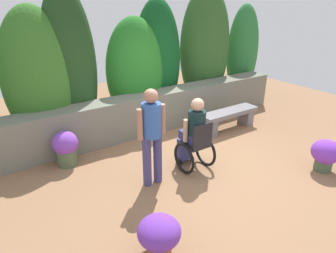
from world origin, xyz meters
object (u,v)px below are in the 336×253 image
(flower_pot_purple_near, at_px, (159,234))
(person_in_wheelchair, at_px, (194,137))
(flower_pot_terracotta_by_wall, at_px, (66,147))
(stone_bench, at_px, (229,117))
(flower_pot_small_foreground, at_px, (326,154))
(person_standing_companion, at_px, (152,132))

(flower_pot_purple_near, bearing_deg, person_in_wheelchair, 40.22)
(flower_pot_purple_near, xyz_separation_m, flower_pot_terracotta_by_wall, (-0.30, 2.69, 0.07))
(stone_bench, xyz_separation_m, flower_pot_small_foreground, (0.10, -2.27, 0.02))
(flower_pot_small_foreground, bearing_deg, flower_pot_terracotta_by_wall, 143.73)
(person_standing_companion, distance_m, flower_pot_terracotta_by_wall, 1.80)
(person_standing_companion, relative_size, flower_pot_purple_near, 3.11)
(stone_bench, bearing_deg, person_standing_companion, -164.15)
(stone_bench, distance_m, flower_pot_terracotta_by_wall, 3.65)
(flower_pot_purple_near, distance_m, flower_pot_small_foreground, 3.42)
(flower_pot_terracotta_by_wall, xyz_separation_m, flower_pot_small_foreground, (3.72, -2.73, -0.03))
(flower_pot_small_foreground, bearing_deg, stone_bench, 92.52)
(stone_bench, xyz_separation_m, flower_pot_purple_near, (-3.32, -2.23, -0.02))
(stone_bench, xyz_separation_m, person_standing_companion, (-2.62, -0.92, 0.62))
(stone_bench, bearing_deg, flower_pot_purple_near, -149.61)
(stone_bench, bearing_deg, person_in_wheelchair, -156.04)
(stone_bench, relative_size, person_standing_companion, 0.94)
(person_standing_companion, relative_size, flower_pot_small_foreground, 2.76)
(person_in_wheelchair, xyz_separation_m, flower_pot_purple_near, (-1.55, -1.31, -0.34))
(flower_pot_purple_near, distance_m, flower_pot_terracotta_by_wall, 2.71)
(person_in_wheelchair, xyz_separation_m, person_standing_companion, (-0.85, -0.00, 0.31))
(person_in_wheelchair, height_order, flower_pot_purple_near, person_in_wheelchair)
(flower_pot_small_foreground, bearing_deg, person_in_wheelchair, 144.23)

